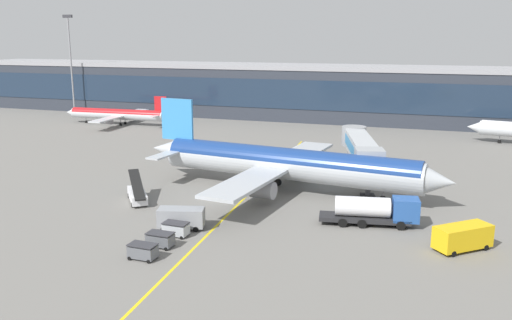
% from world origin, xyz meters
% --- Properties ---
extents(ground_plane, '(700.00, 700.00, 0.00)m').
position_xyz_m(ground_plane, '(0.00, 0.00, 0.00)').
color(ground_plane, slate).
extents(apron_lead_in_line, '(4.81, 79.89, 0.01)m').
position_xyz_m(apron_lead_in_line, '(3.20, 2.00, 0.00)').
color(apron_lead_in_line, yellow).
rests_on(apron_lead_in_line, ground_plane).
extents(terminal_building, '(198.15, 18.23, 13.61)m').
position_xyz_m(terminal_building, '(-5.39, 73.30, 6.82)').
color(terminal_building, '#2D333D').
rests_on(terminal_building, ground_plane).
extents(main_airliner, '(43.69, 34.69, 11.74)m').
position_xyz_m(main_airliner, '(7.34, 6.75, 3.81)').
color(main_airliner, '#B2B7BC').
rests_on(main_airliner, ground_plane).
extents(jet_bridge, '(8.63, 20.70, 6.50)m').
position_xyz_m(jet_bridge, '(15.95, 16.48, 4.81)').
color(jet_bridge, '#B2B7BC').
rests_on(jet_bridge, ground_plane).
extents(fuel_tanker, '(11.07, 4.32, 3.25)m').
position_xyz_m(fuel_tanker, '(20.49, -3.22, 1.75)').
color(fuel_tanker, '#232326').
rests_on(fuel_tanker, ground_plane).
extents(belt_loader, '(5.26, 6.28, 3.49)m').
position_xyz_m(belt_loader, '(-9.17, -4.06, 0.99)').
color(belt_loader, white).
rests_on(belt_loader, ground_plane).
extents(lavatory_truck, '(5.87, 5.56, 2.50)m').
position_xyz_m(lavatory_truck, '(29.51, -7.58, 1.42)').
color(lavatory_truck, yellow).
rests_on(lavatory_truck, ground_plane).
extents(crew_van, '(5.38, 3.36, 2.30)m').
position_xyz_m(crew_van, '(0.63, -11.08, 1.31)').
color(crew_van, gray).
rests_on(crew_van, ground_plane).
extents(baggage_cart_0, '(2.70, 1.69, 1.48)m').
position_xyz_m(baggage_cart_0, '(0.77, -19.68, 0.78)').
color(baggage_cart_0, '#595B60').
rests_on(baggage_cart_0, ground_plane).
extents(baggage_cart_1, '(2.70, 1.69, 1.48)m').
position_xyz_m(baggage_cart_1, '(0.87, -16.48, 0.78)').
color(baggage_cart_1, '#595B60').
rests_on(baggage_cart_1, ground_plane).
extents(baggage_cart_2, '(2.70, 1.69, 1.48)m').
position_xyz_m(baggage_cart_2, '(0.97, -13.28, 0.78)').
color(baggage_cart_2, '#B2B7BC').
rests_on(baggage_cart_2, ground_plane).
extents(baggage_cart_3, '(2.70, 1.69, 1.48)m').
position_xyz_m(baggage_cart_3, '(1.07, -10.08, 0.78)').
color(baggage_cart_3, '#595B60').
rests_on(baggage_cart_3, ground_plane).
extents(commuter_jet_near, '(28.51, 22.69, 7.15)m').
position_xyz_m(commuter_jet_near, '(-45.85, 48.43, 2.54)').
color(commuter_jet_near, silver).
rests_on(commuter_jet_near, ground_plane).
extents(apron_light_mast_0, '(2.80, 0.50, 26.29)m').
position_xyz_m(apron_light_mast_0, '(-67.99, 61.34, 15.18)').
color(apron_light_mast_0, gray).
rests_on(apron_light_mast_0, ground_plane).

